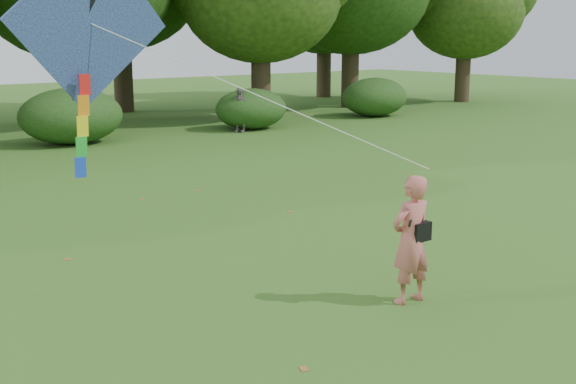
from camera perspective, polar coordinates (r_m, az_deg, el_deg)
ground at (r=9.00m, az=9.24°, el=-11.34°), size 100.00×100.00×0.00m
man_kite_flyer at (r=9.88m, az=9.68°, el=-3.74°), size 0.66×0.45×1.77m
bystander_right at (r=27.24m, az=-3.85°, el=6.48°), size 0.92×1.03×1.67m
crossbody_bag at (r=9.91m, az=10.29°, el=-3.00°), size 0.43×0.20×0.71m
flying_kite at (r=9.44m, az=-15.36°, el=12.43°), size 4.75×2.77×3.01m
fallen_leaves at (r=11.53m, az=-13.55°, el=-6.15°), size 8.58×11.05×0.01m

